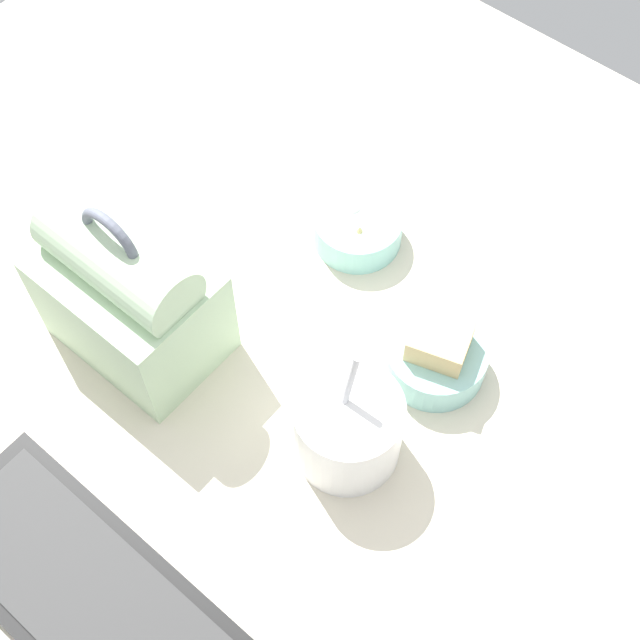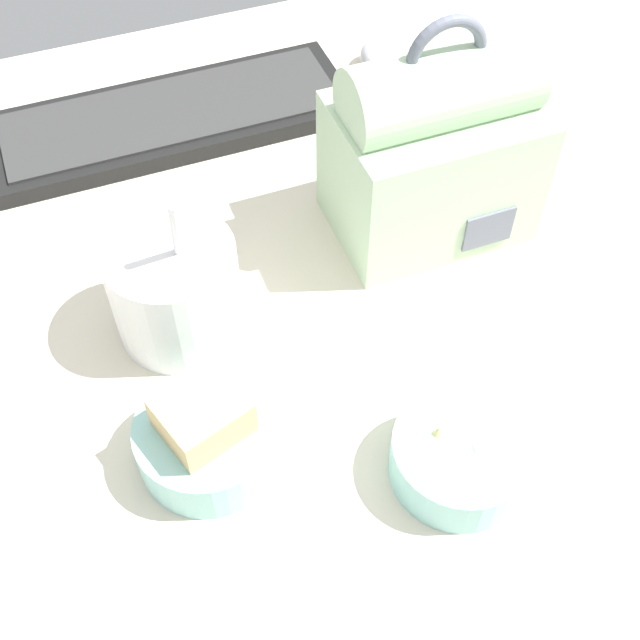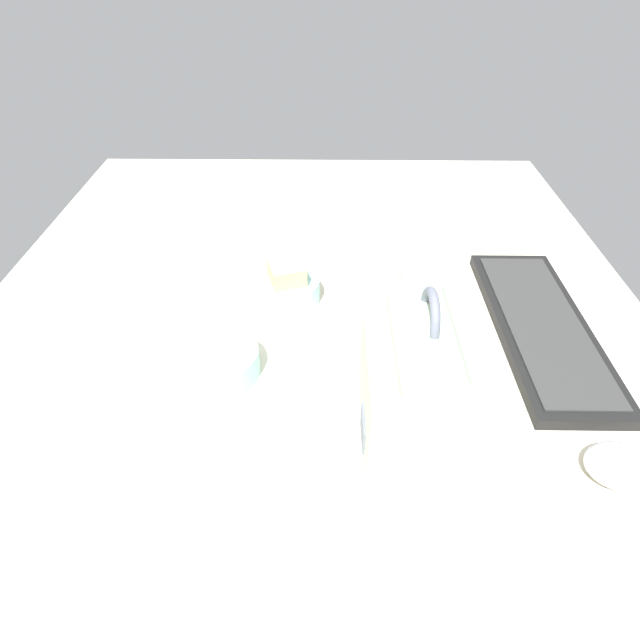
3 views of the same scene
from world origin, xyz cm
name	(u,v)px [view 2 (image 2 of 3)]	position (x,y,z in cm)	size (l,w,h in cm)	color
desk_surface	(317,381)	(0.00, 0.00, 1.00)	(140.00, 110.00, 2.00)	beige
keyboard	(172,118)	(-2.76, 35.79, 3.02)	(38.18, 13.59, 2.10)	black
lunch_bag	(433,151)	(16.02, 13.14, 10.42)	(17.32, 12.63, 21.40)	#B7D6AD
soup_cup	(175,288)	(-8.94, 8.96, 6.83)	(10.63, 10.63, 15.40)	white
bento_bowl_sandwich	(207,437)	(-10.26, -4.04, 4.72)	(10.66, 10.66, 7.29)	#93D1CC
bento_bowl_snacks	(459,456)	(6.56, -11.96, 4.13)	(10.17, 10.17, 4.76)	#93D1CC
computer_mouse	(389,59)	(22.66, 36.23, 3.80)	(6.41, 7.90, 3.61)	silver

